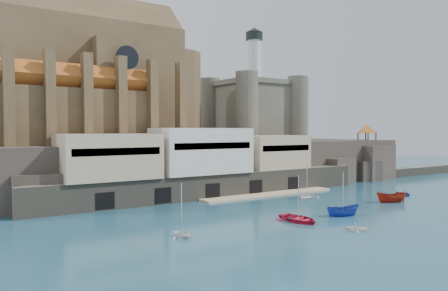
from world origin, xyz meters
TOP-DOWN VIEW (x-y plane):
  - ground at (0.00, 0.00)m, footprint 300.00×300.00m
  - promontory at (-0.19, 39.37)m, footprint 100.00×36.00m
  - quay at (-10.19, 23.07)m, footprint 70.00×12.00m
  - church at (-24.13, 41.85)m, footprint 47.00×25.93m
  - castle_keep at (16.08, 41.08)m, footprint 21.20×21.20m
  - rock_outcrop at (42.00, 25.84)m, footprint 14.50×10.50m
  - pavilion at (42.00, 26.00)m, footprint 6.40×6.40m
  - breakwater at (66.00, 24.00)m, footprint 40.00×3.00m
  - boat_0 at (-10.55, -3.19)m, footprint 4.76×1.53m
  - boat_1 at (-8.52, -11.39)m, footprint 2.69×2.71m
  - boat_2 at (-2.50, -4.15)m, footprint 2.52×2.49m
  - boat_4 at (-28.23, -2.00)m, footprint 3.00×2.25m
  - boat_5 at (14.06, -0.76)m, footprint 2.87×2.84m
  - boat_6 at (5.07, 10.76)m, footprint 3.26×4.15m
  - boat_7 at (23.42, 2.77)m, footprint 2.81×2.13m

SIDE VIEW (x-z plane):
  - ground at x=0.00m, z-range 0.00..0.00m
  - breakwater at x=66.00m, z-range -1.20..1.20m
  - boat_0 at x=-10.55m, z-range -3.30..3.30m
  - boat_1 at x=-8.52m, z-range -1.37..1.37m
  - boat_2 at x=-2.50m, z-range -2.57..2.57m
  - boat_4 at x=-28.23m, z-range -1.55..1.55m
  - boat_5 at x=14.06m, z-range -2.88..2.88m
  - boat_6 at x=5.07m, z-range -2.91..2.91m
  - boat_7 at x=23.42m, z-range -1.44..1.44m
  - rock_outcrop at x=42.00m, z-range -0.33..8.37m
  - promontory at x=-0.19m, z-range -0.08..9.92m
  - quay at x=-10.19m, z-range -0.46..12.59m
  - pavilion at x=42.00m, z-range 10.03..15.43m
  - castle_keep at x=16.08m, z-range 3.66..32.96m
  - church at x=-24.13m, z-range 6.88..37.38m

